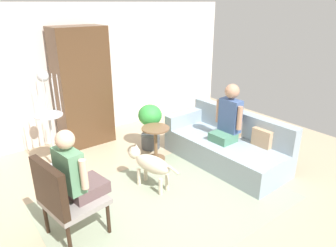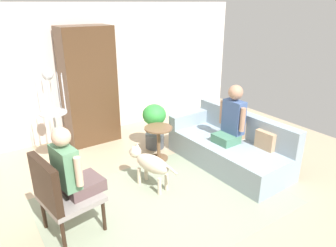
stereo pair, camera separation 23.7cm
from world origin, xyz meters
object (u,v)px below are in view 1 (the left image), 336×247
object	(u,v)px
bird_cage_stand	(49,120)
armoire_cabinet	(82,88)
armchair	(63,196)
potted_plant	(150,123)
dog	(150,164)
couch	(226,145)
person_on_couch	(229,117)
person_on_armchair	(75,172)
round_end_table	(156,140)

from	to	relation	value
bird_cage_stand	armoire_cabinet	distance (m)	1.11
armchair	potted_plant	world-z (taller)	armchair
dog	armoire_cabinet	xyz separation A→B (m)	(-0.08, 2.03, 0.70)
couch	dog	xyz separation A→B (m)	(-1.45, 0.12, 0.08)
couch	potted_plant	world-z (taller)	potted_plant
person_on_couch	potted_plant	size ratio (longest dim) A/B	1.12
person_on_armchair	dog	xyz separation A→B (m)	(1.18, 0.29, -0.42)
round_end_table	potted_plant	bearing A→B (deg)	66.45
person_on_armchair	dog	distance (m)	1.28
armchair	potted_plant	distance (m)	2.50
couch	person_on_couch	distance (m)	0.53
bird_cage_stand	armoire_cabinet	xyz separation A→B (m)	(0.84, 0.68, 0.22)
round_end_table	person_on_couch	bearing A→B (deg)	-41.68
person_on_couch	armoire_cabinet	distance (m)	2.67
couch	person_on_couch	size ratio (longest dim) A/B	2.23
dog	bird_cage_stand	xyz separation A→B (m)	(-0.92, 1.35, 0.48)
couch	round_end_table	world-z (taller)	couch
person_on_armchair	dog	size ratio (longest dim) A/B	0.95
couch	person_on_couch	xyz separation A→B (m)	(-0.03, -0.03, 0.52)
person_on_couch	bird_cage_stand	size ratio (longest dim) A/B	0.58
bird_cage_stand	dog	bearing A→B (deg)	-55.63
couch	dog	size ratio (longest dim) A/B	2.34
armchair	person_on_couch	size ratio (longest dim) A/B	1.08
dog	armchair	bearing A→B (deg)	-166.88
armchair	dog	size ratio (longest dim) A/B	1.14
armchair	dog	xyz separation A→B (m)	(1.35, 0.31, -0.20)
potted_plant	armoire_cabinet	bearing A→B (deg)	129.92
couch	armchair	bearing A→B (deg)	-176.13
couch	armchair	size ratio (longest dim) A/B	2.06
person_on_couch	person_on_armchair	distance (m)	2.61
round_end_table	bird_cage_stand	bearing A→B (deg)	153.80
couch	armoire_cabinet	distance (m)	2.76
couch	armoire_cabinet	bearing A→B (deg)	125.35
person_on_couch	potted_plant	distance (m)	1.44
round_end_table	dog	world-z (taller)	round_end_table
armchair	round_end_table	xyz separation A→B (m)	(1.89, 0.94, -0.22)
person_on_armchair	potted_plant	size ratio (longest dim) A/B	1.01
armchair	armoire_cabinet	xyz separation A→B (m)	(1.27, 2.34, 0.50)
couch	armoire_cabinet	world-z (taller)	armoire_cabinet
person_on_couch	dog	size ratio (longest dim) A/B	1.05
armoire_cabinet	couch	bearing A→B (deg)	-54.65
person_on_couch	armoire_cabinet	size ratio (longest dim) A/B	0.43
dog	couch	bearing A→B (deg)	-4.92
person_on_armchair	armoire_cabinet	bearing A→B (deg)	64.55
potted_plant	armoire_cabinet	size ratio (longest dim) A/B	0.39
bird_cage_stand	round_end_table	bearing A→B (deg)	-26.20
armchair	bird_cage_stand	xyz separation A→B (m)	(0.43, 1.66, 0.28)
person_on_armchair	dog	bearing A→B (deg)	13.71
armchair	dog	distance (m)	1.40
person_on_armchair	round_end_table	distance (m)	2.00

